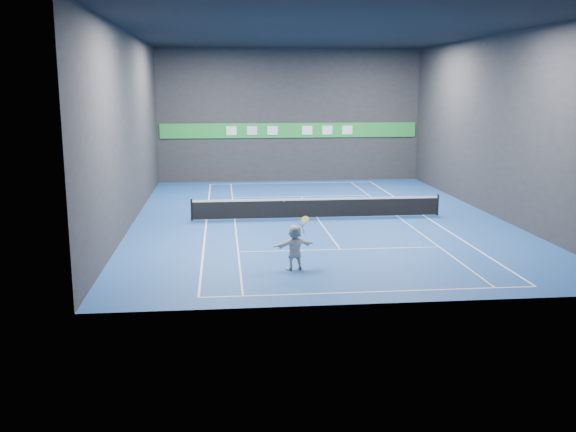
{
  "coord_description": "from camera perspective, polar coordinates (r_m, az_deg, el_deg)",
  "views": [
    {
      "loc": [
        -4.67,
        -31.09,
        6.43
      ],
      "look_at": [
        -2.16,
        -6.79,
        1.5
      ],
      "focal_mm": 40.0,
      "sensor_mm": 36.0,
      "label": 1
    }
  ],
  "objects": [
    {
      "name": "sponsor_banner",
      "position": [
        44.37,
        0.16,
        7.62
      ],
      "size": [
        17.64,
        0.11,
        1.0
      ],
      "color": "green",
      "rests_on": "wall_back"
    },
    {
      "name": "center_service_line",
      "position": [
        32.09,
        2.59,
        -0.15
      ],
      "size": [
        0.06,
        12.8,
        0.01
      ],
      "primitive_type": "cube",
      "color": "white",
      "rests_on": "ground"
    },
    {
      "name": "sideline_doubles_right",
      "position": [
        33.34,
        11.97,
        0.04
      ],
      "size": [
        0.08,
        23.78,
        0.01
      ],
      "primitive_type": "cube",
      "color": "white",
      "rests_on": "ground"
    },
    {
      "name": "wall_left",
      "position": [
        31.45,
        -13.92,
        7.56
      ],
      "size": [
        0.1,
        26.0,
        9.0
      ],
      "primitive_type": "cube",
      "color": "#27272A",
      "rests_on": "ground"
    },
    {
      "name": "wall_right",
      "position": [
        34.02,
        17.97,
        7.61
      ],
      "size": [
        0.1,
        26.0,
        9.0
      ],
      "primitive_type": "cube",
      "color": "#27272A",
      "rests_on": "ground"
    },
    {
      "name": "sideline_singles_right",
      "position": [
        32.94,
        9.68,
        -0.01
      ],
      "size": [
        0.06,
        23.78,
        0.01
      ],
      "primitive_type": "cube",
      "color": "white",
      "rests_on": "ground"
    },
    {
      "name": "sideline_doubles_left",
      "position": [
        31.76,
        -7.25,
        -0.36
      ],
      "size": [
        0.08,
        23.78,
        0.01
      ],
      "primitive_type": "cube",
      "color": "white",
      "rests_on": "ground"
    },
    {
      "name": "player",
      "position": [
        22.85,
        0.59,
        -2.81
      ],
      "size": [
        1.59,
        0.88,
        1.64
      ],
      "primitive_type": "imported",
      "rotation": [
        0.0,
        0.0,
        3.42
      ],
      "color": "silver",
      "rests_on": "ground"
    },
    {
      "name": "ceiling",
      "position": [
        31.55,
        2.75,
        16.07
      ],
      "size": [
        26.0,
        26.0,
        0.0
      ],
      "primitive_type": "plane",
      "color": "black",
      "rests_on": "ground"
    },
    {
      "name": "baseline_near",
      "position": [
        20.78,
        7.45,
        -6.7
      ],
      "size": [
        10.98,
        0.08,
        0.01
      ],
      "primitive_type": "cube",
      "color": "white",
      "rests_on": "ground"
    },
    {
      "name": "baseline_far",
      "position": [
        43.71,
        0.3,
        2.95
      ],
      "size": [
        10.98,
        0.08,
        0.01
      ],
      "primitive_type": "cube",
      "color": "white",
      "rests_on": "ground"
    },
    {
      "name": "sideline_singles_left",
      "position": [
        31.76,
        -4.76,
        -0.31
      ],
      "size": [
        0.06,
        23.78,
        0.01
      ],
      "primitive_type": "cube",
      "color": "white",
      "rests_on": "ground"
    },
    {
      "name": "tennis_racket",
      "position": [
        22.73,
        1.32,
        -0.62
      ],
      "size": [
        0.48,
        0.32,
        0.7
      ],
      "color": "#B0121D",
      "rests_on": "player"
    },
    {
      "name": "tennis_ball",
      "position": [
        22.47,
        -0.36,
        1.34
      ],
      "size": [
        0.07,
        0.07,
        0.07
      ],
      "primitive_type": "sphere",
      "color": "#D9F629",
      "rests_on": "player"
    },
    {
      "name": "service_line_far",
      "position": [
        38.33,
        1.19,
        1.75
      ],
      "size": [
        8.23,
        0.06,
        0.01
      ],
      "primitive_type": "cube",
      "color": "white",
      "rests_on": "ground"
    },
    {
      "name": "ground",
      "position": [
        32.09,
        2.59,
        -0.16
      ],
      "size": [
        26.0,
        26.0,
        0.0
      ],
      "primitive_type": "plane",
      "color": "#1A4492",
      "rests_on": "ground"
    },
    {
      "name": "wall_front",
      "position": [
        18.79,
        8.57,
        5.39
      ],
      "size": [
        18.0,
        0.1,
        9.0
      ],
      "primitive_type": "cube",
      "color": "#27272A",
      "rests_on": "ground"
    },
    {
      "name": "wall_back",
      "position": [
        44.38,
        0.15,
        8.92
      ],
      "size": [
        18.0,
        0.1,
        9.0
      ],
      "primitive_type": "cube",
      "color": "#27272A",
      "rests_on": "ground"
    },
    {
      "name": "tennis_net",
      "position": [
        31.99,
        2.6,
        0.79
      ],
      "size": [
        12.5,
        0.1,
        1.07
      ],
      "color": "black",
      "rests_on": "ground"
    },
    {
      "name": "service_line_near",
      "position": [
        25.94,
        4.67,
        -2.97
      ],
      "size": [
        8.23,
        0.06,
        0.01
      ],
      "primitive_type": "cube",
      "color": "white",
      "rests_on": "ground"
    }
  ]
}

